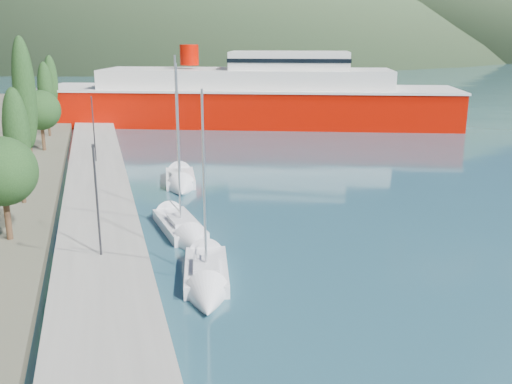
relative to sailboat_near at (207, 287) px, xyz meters
name	(u,v)px	position (x,y,z in m)	size (l,w,h in m)	color
ground	(132,89)	(4.03, 111.22, -0.29)	(1400.00, 1400.00, 0.00)	#254F5D
quay	(98,199)	(-4.97, 17.22, 0.11)	(5.00, 88.00, 0.80)	gray
tree_row	(25,121)	(-10.13, 22.67, 5.50)	(4.10, 63.87, 11.65)	#47301E
lamp_posts	(97,194)	(-4.97, 5.13, 3.79)	(0.15, 48.52, 6.06)	#2D2D33
sailboat_near	(207,287)	(0.00, 0.00, 0.00)	(3.54, 7.79, 10.80)	silver
sailboat_mid	(188,236)	(0.28, 7.64, 0.00)	(3.12, 8.60, 12.10)	silver
sailboat_far	(181,184)	(1.75, 20.29, 0.02)	(3.29, 7.78, 11.10)	silver
ferry	(248,99)	(16.33, 52.79, 3.25)	(59.20, 32.12, 11.63)	#BA0C00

